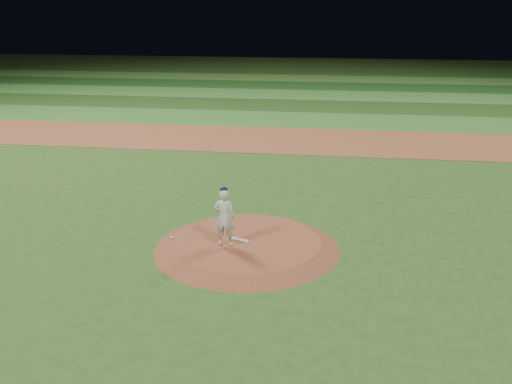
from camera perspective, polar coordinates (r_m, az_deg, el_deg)
name	(u,v)px	position (r m, az deg, el deg)	size (l,w,h in m)	color
ground	(247,248)	(17.05, -0.94, -5.63)	(120.00, 120.00, 0.00)	#2A501A
infield_dirt_band	(288,140)	(30.28, 3.17, 5.22)	(70.00, 6.00, 0.02)	brown
outfield_stripe_0	(295,120)	(35.64, 3.94, 7.23)	(70.00, 5.00, 0.02)	#316C27
outfield_stripe_1	(301,106)	(40.54, 4.47, 8.60)	(70.00, 5.00, 0.02)	#204516
outfield_stripe_2	(305,95)	(45.47, 4.89, 9.68)	(70.00, 5.00, 0.02)	#37792C
outfield_stripe_3	(308,86)	(50.41, 5.23, 10.54)	(70.00, 5.00, 0.02)	#1C4917
outfield_stripe_4	(311,78)	(55.36, 5.51, 11.25)	(70.00, 5.00, 0.02)	#3E792C
outfield_stripe_5	(313,72)	(60.32, 5.74, 11.84)	(70.00, 5.00, 0.02)	#254D18
pitchers_mound	(247,244)	(17.00, -0.94, -5.25)	(5.50, 5.50, 0.25)	brown
pitching_rubber	(239,240)	(16.97, -1.67, -4.79)	(0.61, 0.15, 0.03)	silver
rosin_bag	(172,237)	(17.27, -8.41, -4.51)	(0.11, 0.11, 0.06)	silver
pitcher_on_mound	(224,217)	(16.32, -3.17, -2.53)	(0.64, 0.44, 1.78)	silver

